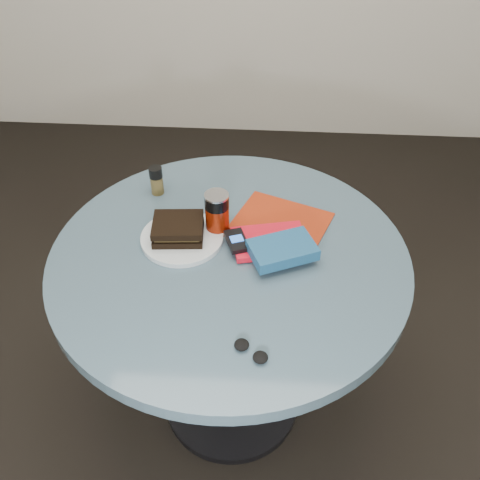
# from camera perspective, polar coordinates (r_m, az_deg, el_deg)

# --- Properties ---
(ground) EXTENTS (4.00, 4.00, 0.00)m
(ground) POSITION_cam_1_polar(r_m,az_deg,el_deg) (2.07, -0.87, -16.87)
(ground) COLOR black
(ground) RESTS_ON ground
(table) EXTENTS (1.00, 1.00, 0.75)m
(table) POSITION_cam_1_polar(r_m,az_deg,el_deg) (1.60, -1.08, -5.71)
(table) COLOR black
(table) RESTS_ON ground
(plate) EXTENTS (0.29, 0.29, 0.01)m
(plate) POSITION_cam_1_polar(r_m,az_deg,el_deg) (1.53, -6.19, 0.23)
(plate) COLOR silver
(plate) RESTS_ON table
(sandwich) EXTENTS (0.15, 0.13, 0.05)m
(sandwich) POSITION_cam_1_polar(r_m,az_deg,el_deg) (1.51, -6.62, 1.19)
(sandwich) COLOR black
(sandwich) RESTS_ON plate
(soda_can) EXTENTS (0.09, 0.09, 0.13)m
(soda_can) POSITION_cam_1_polar(r_m,az_deg,el_deg) (1.52, -2.46, 2.90)
(soda_can) COLOR maroon
(soda_can) RESTS_ON table
(pepper_grinder) EXTENTS (0.04, 0.04, 0.09)m
(pepper_grinder) POSITION_cam_1_polar(r_m,az_deg,el_deg) (1.69, -8.90, 6.32)
(pepper_grinder) COLOR #4F4422
(pepper_grinder) RESTS_ON table
(magazine) EXTENTS (0.32, 0.28, 0.00)m
(magazine) POSITION_cam_1_polar(r_m,az_deg,el_deg) (1.59, 4.48, 2.06)
(magazine) COLOR maroon
(magazine) RESTS_ON table
(red_book) EXTENTS (0.23, 0.18, 0.02)m
(red_book) POSITION_cam_1_polar(r_m,az_deg,el_deg) (1.50, 3.16, -0.13)
(red_book) COLOR red
(red_book) RESTS_ON magazine
(novel) EXTENTS (0.20, 0.17, 0.03)m
(novel) POSITION_cam_1_polar(r_m,az_deg,el_deg) (1.44, 4.55, -1.04)
(novel) COLOR navy
(novel) RESTS_ON red_book
(mp3_player) EXTENTS (0.08, 0.10, 0.02)m
(mp3_player) POSITION_cam_1_polar(r_m,az_deg,el_deg) (1.48, -0.36, -0.09)
(mp3_player) COLOR black
(mp3_player) RESTS_ON red_book
(headphones) EXTENTS (0.09, 0.08, 0.02)m
(headphones) POSITION_cam_1_polar(r_m,az_deg,el_deg) (1.25, 1.17, -11.76)
(headphones) COLOR black
(headphones) RESTS_ON table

